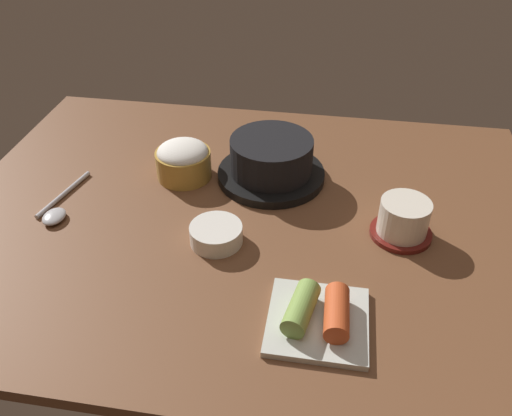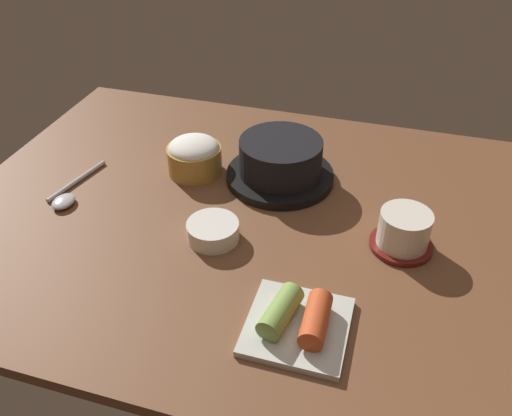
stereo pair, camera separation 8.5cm
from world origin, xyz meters
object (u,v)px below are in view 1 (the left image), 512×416
Objects in this scene: rice_bowl at (183,160)px; tea_cup_with_saucer at (403,219)px; kimchi_plate at (318,316)px; banchan_cup_center at (216,234)px; spoon at (57,209)px; stone_pot at (271,160)px.

tea_cup_with_saucer is at bearing -15.82° from rice_bowl.
tea_cup_with_saucer is 23.69cm from kimchi_plate.
tea_cup_with_saucer is at bearing 12.56° from banchan_cup_center.
rice_bowl is at bearing 37.87° from spoon.
rice_bowl is (-15.89, -1.86, -0.32)cm from stone_pot.
kimchi_plate is at bearing -71.87° from stone_pot.
stone_pot is 1.48× the size of kimchi_plate.
rice_bowl reaches higher than banchan_cup_center.
rice_bowl is 40.07cm from tea_cup_with_saucer.
stone_pot is at bearing 108.13° from kimchi_plate.
stone_pot is 26.03cm from tea_cup_with_saucer.
stone_pot is 37.77cm from spoon.
spoon is (-18.18, -14.13, -2.87)cm from rice_bowl.
kimchi_plate is (16.85, -14.12, -0.06)cm from banchan_cup_center.
stone_pot is at bearing 25.15° from spoon.
stone_pot is 20.19cm from banchan_cup_center.
rice_bowl is 20.04cm from banchan_cup_center.
banchan_cup_center is (9.93, -17.30, -1.87)cm from rice_bowl.
tea_cup_with_saucer is at bearing 3.24° from spoon.
banchan_cup_center is at bearing -107.27° from stone_pot.
stone_pot is 1.95× the size of rice_bowl.
rice_bowl reaches higher than spoon.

